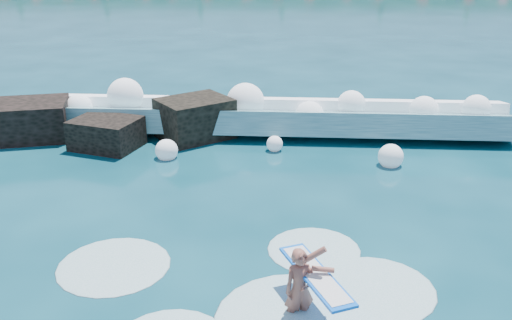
% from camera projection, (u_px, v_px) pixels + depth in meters
% --- Properties ---
extents(ground, '(200.00, 200.00, 0.00)m').
position_uv_depth(ground, '(184.00, 240.00, 12.92)').
color(ground, '#083441').
rests_on(ground, ground).
extents(breaking_wave, '(16.12, 2.60, 1.39)m').
position_uv_depth(breaking_wave, '(273.00, 118.00, 19.94)').
color(breaking_wave, teal).
rests_on(breaking_wave, ground).
extents(rock_cluster, '(8.73, 3.66, 1.58)m').
position_uv_depth(rock_cluster, '(102.00, 125.00, 19.17)').
color(rock_cluster, black).
rests_on(rock_cluster, ground).
extents(surfer_with_board, '(1.35, 2.79, 1.58)m').
position_uv_depth(surfer_with_board, '(303.00, 286.00, 10.18)').
color(surfer_with_board, brown).
rests_on(surfer_with_board, ground).
extents(wave_spray, '(14.64, 4.26, 1.92)m').
position_uv_depth(wave_spray, '(258.00, 109.00, 19.67)').
color(wave_spray, white).
rests_on(wave_spray, ground).
extents(surf_foam, '(8.71, 5.41, 0.15)m').
position_uv_depth(surf_foam, '(273.00, 299.00, 10.79)').
color(surf_foam, silver).
rests_on(surf_foam, ground).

